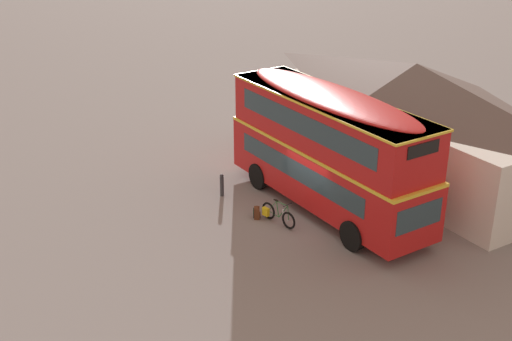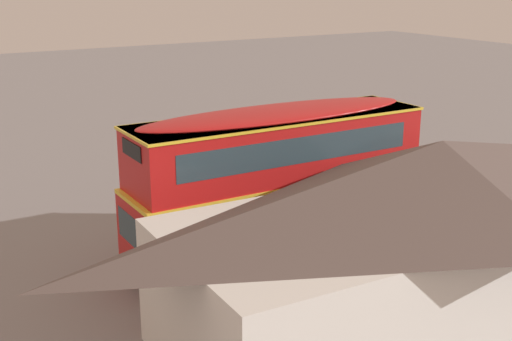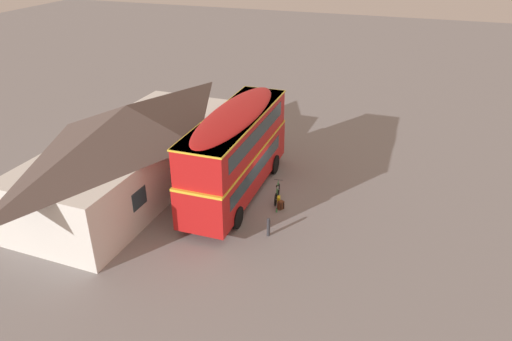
# 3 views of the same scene
# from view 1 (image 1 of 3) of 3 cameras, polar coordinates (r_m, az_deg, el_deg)

# --- Properties ---
(ground_plane) EXTENTS (120.00, 120.00, 0.00)m
(ground_plane) POSITION_cam_1_polar(r_m,az_deg,el_deg) (25.67, 4.55, -4.12)
(ground_plane) COLOR gray
(double_decker_bus) EXTENTS (9.78, 2.69, 4.79)m
(double_decker_bus) POSITION_cam_1_polar(r_m,az_deg,el_deg) (25.42, 6.17, 2.08)
(double_decker_bus) COLOR black
(double_decker_bus) RESTS_ON ground
(touring_bicycle) EXTENTS (1.75, 0.64, 0.98)m
(touring_bicycle) POSITION_cam_1_polar(r_m,az_deg,el_deg) (25.11, 1.79, -3.77)
(touring_bicycle) COLOR black
(touring_bicycle) RESTS_ON ground
(backpack_on_ground) EXTENTS (0.37, 0.35, 0.50)m
(backpack_on_ground) POSITION_cam_1_polar(r_m,az_deg,el_deg) (25.50, 0.08, -3.58)
(backpack_on_ground) COLOR #592D19
(backpack_on_ground) RESTS_ON ground
(water_bottle_green_metal) EXTENTS (0.07, 0.07, 0.25)m
(water_bottle_green_metal) POSITION_cam_1_polar(r_m,az_deg,el_deg) (25.89, -0.17, -3.49)
(water_bottle_green_metal) COLOR green
(water_bottle_green_metal) RESTS_ON ground
(pub_building) EXTENTS (14.54, 6.16, 4.81)m
(pub_building) POSITION_cam_1_polar(r_m,az_deg,el_deg) (29.89, 13.17, 4.53)
(pub_building) COLOR silver
(pub_building) RESTS_ON ground
(kerb_bollard) EXTENTS (0.16, 0.16, 0.97)m
(kerb_bollard) POSITION_cam_1_polar(r_m,az_deg,el_deg) (27.22, -2.93, -1.21)
(kerb_bollard) COLOR #333338
(kerb_bollard) RESTS_ON ground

